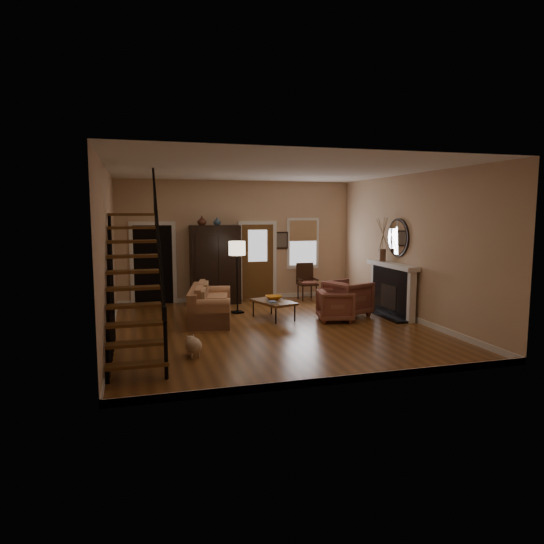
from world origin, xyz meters
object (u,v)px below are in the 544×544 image
object	(u,v)px
armoire	(215,265)
armchair_right	(348,298)
floor_lamp	(237,277)
coffee_table	(274,310)
side_chair	(307,282)
armchair_left	(335,306)
sofa	(210,304)

from	to	relation	value
armoire	armchair_right	distance (m)	3.73
armchair_right	floor_lamp	xyz separation A→B (m)	(-2.46, 1.01, 0.45)
armoire	coffee_table	world-z (taller)	armoire
armoire	side_chair	xyz separation A→B (m)	(2.55, -0.20, -0.54)
armoire	armchair_right	bearing A→B (deg)	-41.38
coffee_table	armchair_left	xyz separation A→B (m)	(1.28, -0.59, 0.14)
armchair_right	floor_lamp	size ratio (longest dim) A/B	0.53
coffee_table	armchair_left	size ratio (longest dim) A/B	1.42
floor_lamp	side_chair	distance (m)	2.58
armchair_left	coffee_table	bearing A→B (deg)	77.07
armoire	floor_lamp	size ratio (longest dim) A/B	1.20
armchair_left	side_chair	distance (m)	2.70
armchair_right	coffee_table	bearing A→B (deg)	64.34
armchair_right	floor_lamp	distance (m)	2.69
sofa	side_chair	size ratio (longest dim) A/B	1.99
floor_lamp	coffee_table	bearing A→B (deg)	-52.29
coffee_table	side_chair	xyz separation A→B (m)	(1.58, 2.08, 0.30)
armoire	coffee_table	bearing A→B (deg)	-66.99
sofa	armchair_left	distance (m)	2.82
armchair_left	floor_lamp	xyz separation A→B (m)	(-1.95, 1.45, 0.52)
armoire	coffee_table	distance (m)	2.62
side_chair	armchair_left	bearing A→B (deg)	-96.39
coffee_table	armchair_right	distance (m)	1.81
armoire	armchair_left	size ratio (longest dim) A/B	2.71
side_chair	armoire	bearing A→B (deg)	175.52
armchair_right	floor_lamp	world-z (taller)	floor_lamp
coffee_table	floor_lamp	xyz separation A→B (m)	(-0.66, 0.86, 0.66)
armchair_left	armchair_right	distance (m)	0.68
armchair_right	side_chair	size ratio (longest dim) A/B	0.91
armchair_right	sofa	bearing A→B (deg)	63.30
sofa	floor_lamp	bearing A→B (deg)	53.04
coffee_table	armchair_right	xyz separation A→B (m)	(1.79, -0.15, 0.21)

